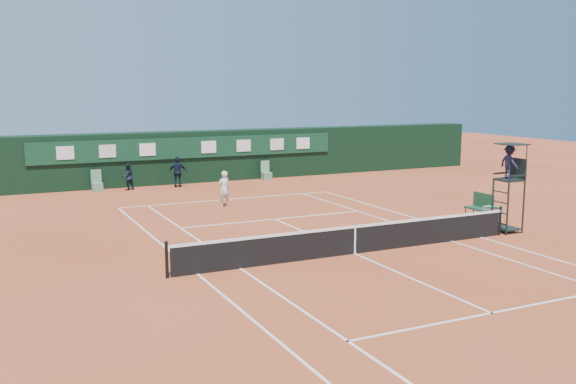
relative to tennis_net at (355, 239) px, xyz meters
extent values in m
plane|color=#B44F2A|center=(0.00, 0.00, -0.51)|extent=(90.00, 90.00, 0.00)
cube|color=silver|center=(0.00, 11.88, -0.50)|extent=(11.05, 0.08, 0.01)
cube|color=white|center=(5.49, 0.00, -0.50)|extent=(0.08, 23.85, 0.01)
cube|color=silver|center=(-5.49, 0.00, -0.50)|extent=(0.08, 23.85, 0.01)
cube|color=silver|center=(4.12, 0.00, -0.50)|extent=(0.08, 23.85, 0.01)
cube|color=white|center=(-4.12, 0.00, -0.50)|extent=(0.08, 23.85, 0.01)
cube|color=white|center=(0.00, 6.40, -0.50)|extent=(8.31, 0.08, 0.01)
cube|color=silver|center=(0.00, -6.40, -0.50)|extent=(8.31, 0.08, 0.01)
cube|color=white|center=(0.00, 0.00, -0.50)|extent=(0.08, 12.88, 0.01)
cube|color=white|center=(0.00, 11.73, -0.50)|extent=(0.08, 0.30, 0.01)
cube|color=black|center=(0.00, 0.00, -0.06)|extent=(12.60, 0.04, 0.90)
cube|color=white|center=(0.00, 0.00, 0.42)|extent=(12.80, 0.06, 0.08)
cube|color=white|center=(0.00, 0.00, -0.05)|extent=(0.06, 0.05, 0.92)
cylinder|color=black|center=(6.40, 0.00, 0.04)|extent=(0.10, 0.10, 1.10)
cylinder|color=black|center=(-6.40, 0.00, 0.04)|extent=(0.10, 0.10, 1.10)
cube|color=black|center=(0.00, 18.75, 0.99)|extent=(40.00, 1.50, 3.00)
cube|color=#0F3921|center=(0.00, 17.94, 1.59)|extent=(18.00, 0.10, 1.20)
cube|color=white|center=(-7.00, 17.87, 1.59)|extent=(0.90, 0.04, 0.70)
cube|color=silver|center=(-4.80, 17.87, 1.59)|extent=(0.90, 0.04, 0.70)
cube|color=white|center=(-2.60, 17.87, 1.59)|extent=(0.90, 0.04, 0.70)
cube|color=white|center=(1.00, 17.87, 1.59)|extent=(0.90, 0.04, 0.70)
cube|color=silver|center=(3.20, 17.87, 1.59)|extent=(0.90, 0.04, 0.70)
cube|color=silver|center=(5.40, 17.87, 1.59)|extent=(0.90, 0.04, 0.70)
cube|color=white|center=(7.20, 17.87, 1.59)|extent=(0.90, 0.04, 0.70)
cube|color=#538061|center=(-5.50, 17.45, -0.28)|extent=(0.55, 0.50, 0.46)
cube|color=#578565|center=(-5.50, 17.67, 0.29)|extent=(0.55, 0.06, 0.70)
cube|color=#56845F|center=(4.50, 17.45, -0.28)|extent=(0.55, 0.50, 0.46)
cube|color=#629672|center=(4.50, 17.67, 0.29)|extent=(0.55, 0.06, 0.70)
cylinder|color=black|center=(6.63, -0.12, 0.49)|extent=(0.07, 0.07, 2.00)
cylinder|color=black|center=(6.63, 0.68, 0.49)|extent=(0.07, 0.07, 2.00)
cylinder|color=black|center=(7.43, -0.12, 0.49)|extent=(0.07, 0.07, 2.00)
cylinder|color=black|center=(7.43, 0.68, 0.49)|extent=(0.07, 0.07, 2.00)
cube|color=black|center=(7.03, 0.28, 1.53)|extent=(0.85, 0.85, 0.08)
cube|color=black|center=(7.43, 0.28, 1.94)|extent=(0.06, 0.85, 0.80)
cube|color=black|center=(7.03, -0.14, 1.74)|extent=(0.85, 0.05, 0.06)
cube|color=black|center=(7.03, 0.70, 1.74)|extent=(0.85, 0.05, 0.06)
cylinder|color=black|center=(7.43, -0.12, 2.39)|extent=(0.04, 0.04, 1.00)
cylinder|color=black|center=(7.43, 0.68, 2.39)|extent=(0.04, 0.04, 1.00)
cube|color=black|center=(7.08, 0.28, 2.89)|extent=(0.95, 0.95, 0.04)
cube|color=black|center=(7.03, 0.28, -0.36)|extent=(0.80, 0.80, 0.05)
cube|color=black|center=(6.63, 0.28, -0.11)|extent=(0.04, 0.80, 0.04)
cube|color=black|center=(6.63, 0.28, 0.29)|extent=(0.04, 0.80, 0.04)
cube|color=black|center=(6.63, 0.28, 0.69)|extent=(0.04, 0.80, 0.04)
cube|color=black|center=(6.63, 0.28, 1.09)|extent=(0.04, 0.80, 0.04)
imported|color=#1C1A35|center=(6.98, 0.28, 2.21)|extent=(0.47, 0.82, 1.28)
cube|color=#193F2C|center=(7.78, 2.67, -0.06)|extent=(0.55, 1.20, 0.08)
cube|color=#1B4529|center=(8.03, 2.67, 0.29)|extent=(0.06, 1.20, 0.60)
cylinder|color=black|center=(7.56, 2.12, -0.30)|extent=(0.04, 0.04, 0.41)
cylinder|color=black|center=(8.00, 2.12, -0.30)|extent=(0.04, 0.04, 0.41)
cylinder|color=black|center=(7.56, 3.22, -0.30)|extent=(0.04, 0.04, 0.41)
cylinder|color=black|center=(8.00, 3.22, -0.30)|extent=(0.04, 0.04, 0.41)
cube|color=black|center=(6.58, 0.95, -0.37)|extent=(0.58, 0.78, 0.27)
cube|color=silver|center=(7.92, 2.01, -0.21)|extent=(0.55, 0.55, 0.60)
cube|color=#5B8B61|center=(7.92, 2.01, 0.11)|extent=(0.57, 0.57, 0.05)
sphere|color=#B5C72E|center=(-1.15, 8.34, -0.48)|extent=(0.07, 0.07, 0.07)
imported|color=silver|center=(-0.90, 10.15, 0.33)|extent=(0.68, 0.51, 1.68)
imported|color=black|center=(-3.91, 17.13, 0.22)|extent=(0.83, 0.72, 1.46)
imported|color=black|center=(-1.18, 16.89, 0.35)|extent=(1.08, 0.66, 1.72)
camera|label=1|loc=(-11.09, -17.82, 4.96)|focal=40.00mm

